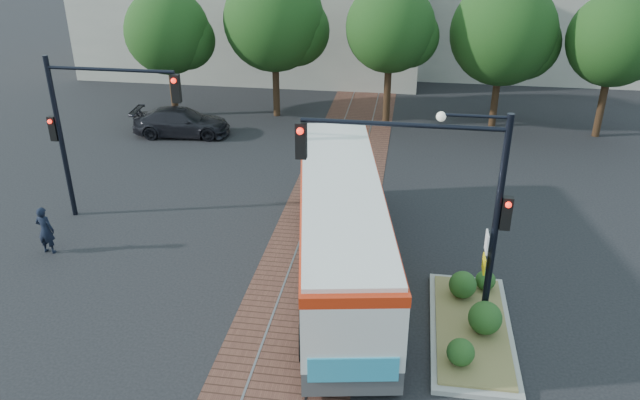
{
  "coord_description": "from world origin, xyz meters",
  "views": [
    {
      "loc": [
        2.79,
        -15.29,
        10.75
      ],
      "look_at": [
        -0.06,
        3.36,
        1.6
      ],
      "focal_mm": 35.0,
      "sensor_mm": 36.0,
      "label": 1
    }
  ],
  "objects": [
    {
      "name": "ground",
      "position": [
        0.0,
        0.0,
        0.0
      ],
      "size": [
        120.0,
        120.0,
        0.0
      ],
      "primitive_type": "plane",
      "color": "black",
      "rests_on": "ground"
    },
    {
      "name": "traffic_island",
      "position": [
        4.82,
        -0.9,
        0.33
      ],
      "size": [
        2.2,
        5.2,
        1.13
      ],
      "color": "gray",
      "rests_on": "ground"
    },
    {
      "name": "warehouses",
      "position": [
        -0.53,
        28.75,
        3.81
      ],
      "size": [
        40.0,
        13.0,
        8.0
      ],
      "color": "#ADA899",
      "rests_on": "ground"
    },
    {
      "name": "signal_pole_main",
      "position": [
        3.86,
        -0.81,
        4.16
      ],
      "size": [
        5.49,
        0.46,
        6.0
      ],
      "color": "black",
      "rests_on": "ground"
    },
    {
      "name": "trackbed",
      "position": [
        0.0,
        4.0,
        0.01
      ],
      "size": [
        3.6,
        40.0,
        0.02
      ],
      "color": "brown",
      "rests_on": "ground"
    },
    {
      "name": "city_bus",
      "position": [
        0.87,
        1.58,
        1.72
      ],
      "size": [
        4.39,
        11.76,
        3.08
      ],
      "rotation": [
        0.0,
        0.0,
        0.17
      ],
      "color": "#444446",
      "rests_on": "ground"
    },
    {
      "name": "tree_row",
      "position": [
        1.21,
        16.42,
        4.85
      ],
      "size": [
        26.4,
        5.6,
        7.67
      ],
      "color": "#382314",
      "rests_on": "ground"
    },
    {
      "name": "parked_car",
      "position": [
        -8.52,
        13.0,
        0.69
      ],
      "size": [
        4.92,
        2.37,
        1.38
      ],
      "primitive_type": "imported",
      "rotation": [
        0.0,
        0.0,
        1.66
      ],
      "color": "black",
      "rests_on": "ground"
    },
    {
      "name": "signal_pole_left",
      "position": [
        -8.37,
        4.0,
        3.86
      ],
      "size": [
        4.99,
        0.34,
        6.0
      ],
      "color": "black",
      "rests_on": "ground"
    },
    {
      "name": "officer",
      "position": [
        -8.96,
        1.27,
        0.84
      ],
      "size": [
        0.63,
        0.44,
        1.68
      ],
      "primitive_type": "imported",
      "rotation": [
        0.0,
        0.0,
        3.08
      ],
      "color": "black",
      "rests_on": "ground"
    }
  ]
}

